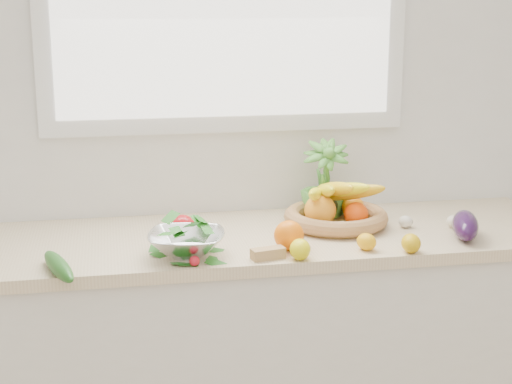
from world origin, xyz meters
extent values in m
cube|color=white|center=(0.00, 2.25, 1.35)|extent=(4.50, 0.02, 2.70)
cube|color=silver|center=(0.00, 1.95, 0.43)|extent=(2.20, 0.58, 0.86)
cube|color=beige|center=(0.00, 1.95, 0.88)|extent=(2.24, 0.62, 0.04)
sphere|color=orange|center=(0.12, 1.77, 0.95)|extent=(0.12, 0.12, 0.09)
ellipsoid|color=yellow|center=(0.14, 1.67, 0.93)|extent=(0.08, 0.09, 0.06)
ellipsoid|color=gold|center=(0.49, 1.67, 0.93)|extent=(0.07, 0.08, 0.06)
ellipsoid|color=#FAAC0D|center=(0.36, 1.72, 0.93)|extent=(0.08, 0.09, 0.05)
sphere|color=#B90E14|center=(-0.19, 1.91, 0.94)|extent=(0.11, 0.11, 0.09)
cube|color=tan|center=(0.04, 1.70, 0.92)|extent=(0.11, 0.06, 0.03)
ellipsoid|color=beige|center=(0.74, 1.89, 0.92)|extent=(0.06, 0.06, 0.05)
ellipsoid|color=white|center=(0.57, 1.93, 0.92)|extent=(0.06, 0.06, 0.04)
ellipsoid|color=silver|center=(0.33, 1.88, 0.92)|extent=(0.08, 0.08, 0.05)
ellipsoid|color=#290F37|center=(0.72, 1.78, 0.94)|extent=(0.15, 0.23, 0.09)
ellipsoid|color=#225C1B|center=(-0.57, 1.67, 0.92)|extent=(0.13, 0.27, 0.05)
sphere|color=red|center=(-0.18, 1.67, 0.92)|extent=(0.04, 0.04, 0.03)
imported|color=#4E9636|center=(0.33, 2.10, 1.03)|extent=(0.19, 0.19, 0.30)
cylinder|color=tan|center=(0.34, 2.00, 0.91)|extent=(0.37, 0.37, 0.01)
torus|color=#B2734F|center=(0.34, 2.00, 0.93)|extent=(0.44, 0.44, 0.06)
sphere|color=orange|center=(0.28, 1.97, 0.97)|extent=(0.13, 0.13, 0.11)
sphere|color=#FF4B08|center=(0.40, 1.94, 0.95)|extent=(0.10, 0.10, 0.08)
sphere|color=orange|center=(0.42, 2.04, 0.95)|extent=(0.10, 0.10, 0.08)
ellipsoid|color=#222E14|center=(0.33, 2.07, 0.97)|extent=(0.11, 0.11, 0.11)
ellipsoid|color=#FFF015|center=(0.27, 1.98, 1.02)|extent=(0.13, 0.24, 0.10)
ellipsoid|color=yellow|center=(0.30, 1.99, 1.03)|extent=(0.05, 0.24, 0.10)
ellipsoid|color=yellow|center=(0.33, 1.99, 1.03)|extent=(0.10, 0.24, 0.10)
ellipsoid|color=#FFF715|center=(0.37, 1.99, 1.03)|extent=(0.17, 0.22, 0.10)
ellipsoid|color=gold|center=(0.40, 1.98, 1.02)|extent=(0.22, 0.18, 0.10)
cylinder|color=silver|center=(-0.20, 1.76, 0.91)|extent=(0.11, 0.11, 0.02)
imported|color=silver|center=(-0.20, 1.76, 0.95)|extent=(0.27, 0.27, 0.06)
ellipsoid|color=#24691A|center=(-0.20, 1.76, 0.99)|extent=(0.20, 0.20, 0.07)
camera|label=1|loc=(-0.41, -0.51, 1.67)|focal=55.00mm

